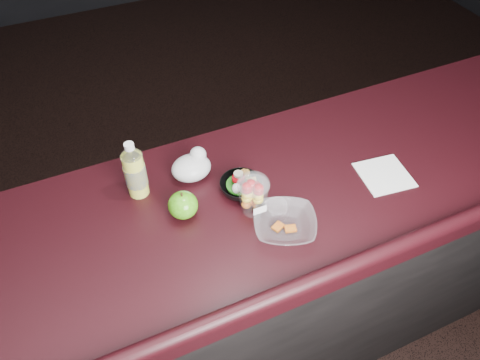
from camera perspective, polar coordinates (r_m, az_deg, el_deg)
name	(u,v)px	position (r m, az deg, el deg)	size (l,w,h in m)	color
counter	(224,293)	(1.87, -1.97, -13.65)	(4.06, 0.71, 1.02)	black
lemonade_bottle	(135,173)	(1.48, -12.66, 0.83)	(0.07, 0.07, 0.21)	yellow
fruit_cup	(253,194)	(1.40, 1.61, -1.69)	(0.10, 0.10, 0.14)	white
green_apple	(183,205)	(1.42, -6.96, -3.05)	(0.09, 0.09, 0.09)	#367D0E
plastic_bag	(192,166)	(1.53, -5.85, 1.69)	(0.13, 0.11, 0.10)	silver
snack_bowl	(240,186)	(1.49, 0.05, -0.71)	(0.15, 0.15, 0.07)	black
takeout_bowl	(285,224)	(1.39, 5.48, -5.39)	(0.25, 0.25, 0.05)	silver
paper_napkin	(384,175)	(1.63, 17.17, 0.60)	(0.16, 0.16, 0.00)	white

